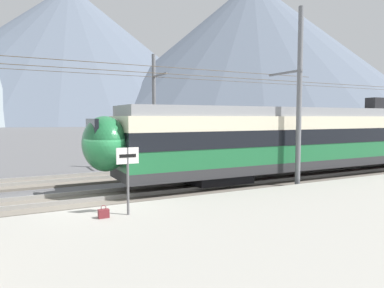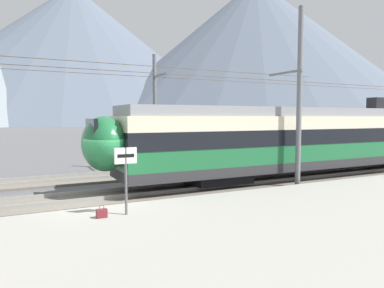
# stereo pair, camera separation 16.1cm
# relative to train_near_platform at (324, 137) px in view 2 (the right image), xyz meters

# --- Properties ---
(ground_plane) EXTENTS (400.00, 400.00, 0.00)m
(ground_plane) POSITION_rel_train_near_platform_xyz_m (-13.06, -1.41, -2.22)
(ground_plane) COLOR #565659
(platform_slab) EXTENTS (120.00, 8.81, 0.32)m
(platform_slab) POSITION_rel_train_near_platform_xyz_m (-13.06, -6.80, -2.06)
(platform_slab) COLOR gray
(platform_slab) RESTS_ON ground
(track_near) EXTENTS (120.00, 3.00, 0.28)m
(track_near) POSITION_rel_train_near_platform_xyz_m (-13.06, -0.00, -2.16)
(track_near) COLOR #6B6359
(track_near) RESTS_ON ground
(track_far) EXTENTS (120.00, 3.00, 0.28)m
(track_far) POSITION_rel_train_near_platform_xyz_m (-13.06, 4.88, -2.16)
(track_far) COLOR #6B6359
(track_far) RESTS_ON ground
(train_near_platform) EXTENTS (26.17, 2.96, 4.27)m
(train_near_platform) POSITION_rel_train_near_platform_xyz_m (0.00, 0.00, 0.00)
(train_near_platform) COLOR #2D2D30
(train_near_platform) RESTS_ON track_near
(train_far_track) EXTENTS (25.62, 2.91, 4.27)m
(train_far_track) POSITION_rel_train_near_platform_xyz_m (8.75, 4.88, -0.00)
(train_far_track) COLOR #2D2D30
(train_far_track) RESTS_ON track_far
(catenary_mast_mid) EXTENTS (47.68, 2.29, 8.37)m
(catenary_mast_mid) POSITION_rel_train_near_platform_xyz_m (-3.79, -1.84, 2.07)
(catenary_mast_mid) COLOR slate
(catenary_mast_mid) RESTS_ON ground
(catenary_mast_far_side) EXTENTS (47.68, 2.24, 7.31)m
(catenary_mast_far_side) POSITION_rel_train_near_platform_xyz_m (-7.56, 6.66, 1.65)
(catenary_mast_far_side) COLOR slate
(catenary_mast_far_side) RESTS_ON ground
(platform_sign) EXTENTS (0.70, 0.08, 2.10)m
(platform_sign) POSITION_rel_train_near_platform_xyz_m (-12.53, -3.82, -0.36)
(platform_sign) COLOR #59595B
(platform_sign) RESTS_ON platform_slab
(handbag_near_sign) EXTENTS (0.32, 0.18, 0.39)m
(handbag_near_sign) POSITION_rel_train_near_platform_xyz_m (-13.30, -3.83, -1.77)
(handbag_near_sign) COLOR maroon
(handbag_near_sign) RESTS_ON platform_slab
(mountain_central_peak) EXTENTS (206.70, 206.70, 83.55)m
(mountain_central_peak) POSITION_rel_train_near_platform_xyz_m (18.87, 216.53, 39.55)
(mountain_central_peak) COLOR #515B6B
(mountain_central_peak) RESTS_ON ground
(mountain_right_ridge) EXTENTS (191.21, 191.21, 80.99)m
(mountain_right_ridge) POSITION_rel_train_near_platform_xyz_m (109.33, 154.07, 38.27)
(mountain_right_ridge) COLOR #515B6B
(mountain_right_ridge) RESTS_ON ground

